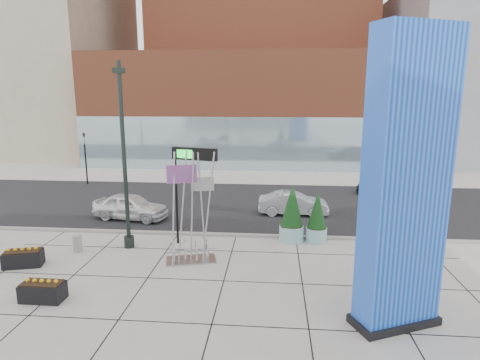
# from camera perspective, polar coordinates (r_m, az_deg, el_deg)

# --- Properties ---
(ground) EXTENTS (160.00, 160.00, 0.00)m
(ground) POSITION_cam_1_polar(r_m,az_deg,el_deg) (16.94, -5.34, -12.48)
(ground) COLOR #9E9991
(ground) RESTS_ON ground
(street_asphalt) EXTENTS (80.00, 12.00, 0.02)m
(street_asphalt) POSITION_cam_1_polar(r_m,az_deg,el_deg) (26.26, -1.50, -3.43)
(street_asphalt) COLOR black
(street_asphalt) RESTS_ON ground
(curb_edge) EXTENTS (80.00, 0.30, 0.12)m
(curb_edge) POSITION_cam_1_polar(r_m,az_deg,el_deg) (20.57, -3.37, -7.74)
(curb_edge) COLOR gray
(curb_edge) RESTS_ON ground
(tower_podium) EXTENTS (34.00, 10.00, 11.00)m
(tower_podium) POSITION_cam_1_polar(r_m,az_deg,el_deg) (42.22, 2.43, 9.97)
(tower_podium) COLOR brown
(tower_podium) RESTS_ON ground
(tower_glass_front) EXTENTS (34.00, 0.60, 5.00)m
(tower_glass_front) POSITION_cam_1_polar(r_m,az_deg,el_deg) (37.67, 2.06, 5.15)
(tower_glass_front) COLOR #8CA5B2
(tower_glass_front) RESTS_ON ground
(building_beige_left) EXTENTS (18.00, 20.00, 34.00)m
(building_beige_left) POSITION_cam_1_polar(r_m,az_deg,el_deg) (57.86, -26.98, 20.75)
(building_beige_left) COLOR gray
(building_beige_left) RESTS_ON ground
(blue_pylon) EXTENTS (2.93, 2.17, 8.92)m
(blue_pylon) POSITION_cam_1_polar(r_m,az_deg,el_deg) (12.62, 22.44, -1.28)
(blue_pylon) COLOR #0B40A8
(blue_pylon) RESTS_ON ground
(lamp_post) EXTENTS (0.57, 0.46, 8.45)m
(lamp_post) POSITION_cam_1_polar(r_m,az_deg,el_deg) (18.86, -16.03, 0.70)
(lamp_post) COLOR black
(lamp_post) RESTS_ON ground
(public_art_sculpture) EXTENTS (2.30, 1.55, 4.78)m
(public_art_sculpture) POSITION_cam_1_polar(r_m,az_deg,el_deg) (17.31, -7.03, -7.50)
(public_art_sculpture) COLOR #B2B5B7
(public_art_sculpture) RESTS_ON ground
(concrete_bollard) EXTENTS (0.40, 0.40, 0.78)m
(concrete_bollard) POSITION_cam_1_polar(r_m,az_deg,el_deg) (19.88, -22.11, -8.36)
(concrete_bollard) COLOR gray
(concrete_bollard) RESTS_ON ground
(overhead_street_sign) EXTENTS (2.18, 0.73, 4.66)m
(overhead_street_sign) POSITION_cam_1_polar(r_m,az_deg,el_deg) (18.58, -6.81, 2.63)
(overhead_street_sign) COLOR black
(overhead_street_sign) RESTS_ON ground
(round_planter_east) EXTENTS (1.01, 1.01, 2.53)m
(round_planter_east) POSITION_cam_1_polar(r_m,az_deg,el_deg) (19.75, 10.90, -5.31)
(round_planter_east) COLOR #91C1C3
(round_planter_east) RESTS_ON ground
(round_planter_mid) EXTENTS (1.07, 1.07, 2.67)m
(round_planter_mid) POSITION_cam_1_polar(r_m,az_deg,el_deg) (19.63, 7.20, -5.10)
(round_planter_mid) COLOR #91C1C3
(round_planter_mid) RESTS_ON ground
(round_planter_west) EXTENTS (1.11, 1.11, 2.76)m
(round_planter_west) POSITION_cam_1_polar(r_m,az_deg,el_deg) (19.62, 7.51, -4.97)
(round_planter_west) COLOR #91C1C3
(round_planter_west) RESTS_ON ground
(box_planter_north) EXTENTS (1.64, 1.11, 0.82)m
(box_planter_north) POSITION_cam_1_polar(r_m,az_deg,el_deg) (19.25, -28.46, -9.66)
(box_planter_north) COLOR black
(box_planter_north) RESTS_ON ground
(box_planter_south) EXTENTS (1.46, 0.75, 0.80)m
(box_planter_south) POSITION_cam_1_polar(r_m,az_deg,el_deg) (15.96, -26.25, -13.90)
(box_planter_south) COLOR black
(box_planter_south) RESTS_ON ground
(car_white_west) EXTENTS (4.51, 2.42, 1.46)m
(car_white_west) POSITION_cam_1_polar(r_m,az_deg,el_deg) (23.85, -15.29, -3.68)
(car_white_west) COLOR white
(car_white_west) RESTS_ON ground
(car_silver_mid) EXTENTS (4.10, 1.44, 1.35)m
(car_silver_mid) POSITION_cam_1_polar(r_m,az_deg,el_deg) (24.05, 7.56, -3.35)
(car_silver_mid) COLOR #979A9E
(car_silver_mid) RESTS_ON ground
(car_dark_east) EXTENTS (4.85, 2.40, 1.36)m
(car_dark_east) POSITION_cam_1_polar(r_m,az_deg,el_deg) (30.46, 20.60, -0.75)
(car_dark_east) COLOR black
(car_dark_east) RESTS_ON ground
(traffic_signal) EXTENTS (0.15, 0.18, 4.10)m
(traffic_signal) POSITION_cam_1_polar(r_m,az_deg,el_deg) (33.93, -21.13, 3.24)
(traffic_signal) COLOR black
(traffic_signal) RESTS_ON ground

